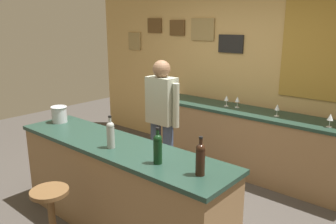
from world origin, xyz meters
The scene contains 14 objects.
ground_plane centered at (0.00, 0.00, 0.00)m, with size 10.00×10.00×0.00m, color #423D38.
back_wall centered at (0.03, 2.03, 1.42)m, with size 6.00×0.09×2.80m.
bar_counter centered at (0.00, -0.40, 0.46)m, with size 2.47×0.60×0.92m.
side_counter centered at (0.40, 1.65, 0.45)m, with size 2.96×0.56×0.90m.
bartender centered at (-0.27, 0.56, 0.94)m, with size 0.52×0.21×1.62m.
bar_stool centered at (-0.08, -1.08, 0.46)m, with size 0.32×0.32×0.68m.
wine_bottle_a centered at (0.04, -0.50, 1.06)m, with size 0.07×0.07×0.31m.
wine_bottle_b centered at (0.61, -0.48, 1.06)m, with size 0.07×0.07×0.31m.
wine_bottle_c centered at (1.00, -0.44, 1.06)m, with size 0.07×0.07×0.31m.
ice_bucket centered at (-1.06, -0.34, 1.02)m, with size 0.19×0.19×0.19m.
wine_glass_a centered at (-0.04, 1.66, 1.01)m, with size 0.07×0.07×0.16m.
wine_glass_b centered at (0.11, 1.70, 1.01)m, with size 0.07×0.07×0.16m.
wine_glass_c centered at (0.72, 1.62, 1.01)m, with size 0.07×0.07×0.16m.
wine_glass_d centered at (1.36, 1.56, 1.01)m, with size 0.07×0.07×0.16m.
Camera 1 is at (2.33, -2.36, 2.03)m, focal length 35.87 mm.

